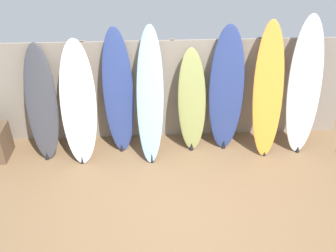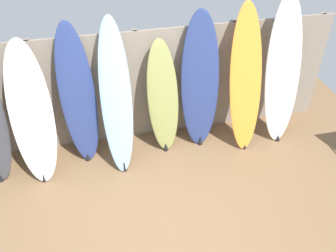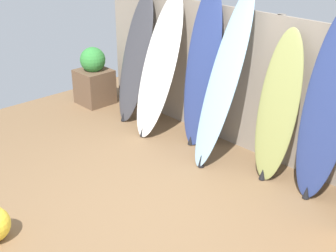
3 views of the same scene
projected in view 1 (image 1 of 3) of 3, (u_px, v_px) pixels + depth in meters
ground at (180, 213)px, 5.24m from camera, size 7.68×7.68×0.00m
fence_back at (172, 90)px, 6.45m from camera, size 6.08×0.11×1.80m
surfboard_charcoal_0 at (42, 103)px, 6.02m from camera, size 0.56×0.69×1.85m
surfboard_white_1 at (78, 104)px, 5.96m from camera, size 0.61×0.79×1.91m
surfboard_navy_2 at (118, 93)px, 6.09m from camera, size 0.55×0.49×2.08m
surfboard_skyblue_3 at (150, 97)px, 5.95m from camera, size 0.48×0.84×2.11m
surfboard_olive_4 at (192, 101)px, 6.20m from camera, size 0.52×0.48×1.74m
surfboard_navy_5 at (226, 90)px, 6.16m from camera, size 0.61×0.50×2.10m
surfboard_orange_6 at (268, 92)px, 6.04m from camera, size 0.52×0.70×2.16m
surfboard_white_7 at (304, 87)px, 6.07m from camera, size 0.59×0.65×2.25m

